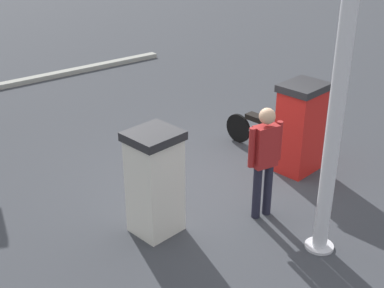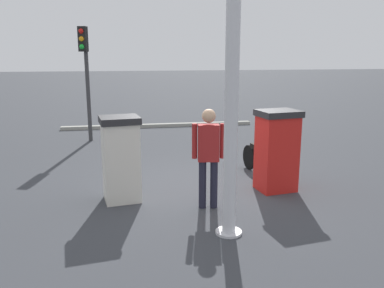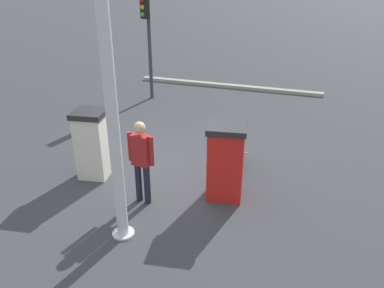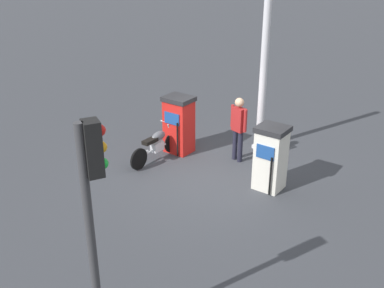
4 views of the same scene
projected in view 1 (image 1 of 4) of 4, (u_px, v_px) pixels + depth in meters
ground_plane at (212, 183)px, 8.98m from camera, size 120.00×120.00×0.00m
fuel_pump_near at (300, 127)px, 9.08m from camera, size 0.72×0.84×1.60m
fuel_pump_far at (155, 182)px, 7.41m from camera, size 0.72×0.77×1.57m
motorcycle_near_pump at (267, 131)px, 9.82m from camera, size 1.91×0.56×0.93m
attendant_person at (265, 156)px, 7.66m from camera, size 0.27×0.58×1.75m
canopy_support_pole at (336, 112)px, 6.49m from camera, size 0.40×0.40×4.20m
road_edge_kerb at (42, 77)px, 13.87m from camera, size 0.34×7.04×0.12m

